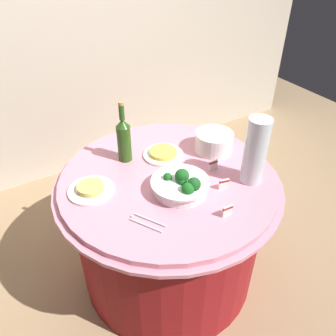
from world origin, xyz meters
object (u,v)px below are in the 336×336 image
(wine_bottle, at_px, (124,139))
(food_plate_fried_egg, at_px, (163,154))
(plate_stack, at_px, (214,142))
(decorative_fruit_vase, at_px, (255,153))
(label_placard_front, at_px, (224,184))
(label_placard_mid, at_px, (228,210))
(label_placard_rear, at_px, (213,165))
(food_plate_noodles, at_px, (91,189))
(broccoli_bowl, at_px, (181,185))
(serving_tongs, at_px, (146,222))

(wine_bottle, height_order, food_plate_fried_egg, wine_bottle)
(plate_stack, bearing_deg, decorative_fruit_vase, -90.18)
(label_placard_front, xyz_separation_m, label_placard_mid, (-0.10, -0.16, 0.00))
(label_placard_front, bearing_deg, label_placard_mid, -123.15)
(food_plate_fried_egg, bearing_deg, label_placard_mid, -89.12)
(decorative_fruit_vase, bearing_deg, label_placard_rear, 123.81)
(food_plate_noodles, xyz_separation_m, label_placard_front, (0.56, -0.30, 0.02))
(food_plate_fried_egg, height_order, food_plate_noodles, food_plate_noodles)
(broccoli_bowl, relative_size, food_plate_noodles, 1.27)
(plate_stack, relative_size, decorative_fruit_vase, 0.62)
(decorative_fruit_vase, distance_m, label_placard_mid, 0.33)
(broccoli_bowl, bearing_deg, wine_bottle, 106.38)
(serving_tongs, bearing_deg, label_placard_mid, -23.27)
(decorative_fruit_vase, bearing_deg, wine_bottle, 133.91)
(plate_stack, distance_m, wine_bottle, 0.50)
(plate_stack, bearing_deg, food_plate_fried_egg, 160.96)
(decorative_fruit_vase, relative_size, label_placard_front, 6.18)
(broccoli_bowl, relative_size, label_placard_front, 5.09)
(wine_bottle, distance_m, food_plate_fried_egg, 0.24)
(food_plate_fried_egg, bearing_deg, food_plate_noodles, -168.39)
(label_placard_front, xyz_separation_m, label_placard_rear, (0.05, 0.15, 0.00))
(broccoli_bowl, height_order, serving_tongs, broccoli_bowl)
(decorative_fruit_vase, bearing_deg, label_placard_mid, -151.09)
(broccoli_bowl, bearing_deg, serving_tongs, -157.26)
(wine_bottle, relative_size, decorative_fruit_vase, 0.99)
(decorative_fruit_vase, bearing_deg, broccoli_bowl, 164.70)
(label_placard_rear, bearing_deg, serving_tongs, -160.51)
(food_plate_fried_egg, distance_m, label_placard_front, 0.41)
(plate_stack, height_order, food_plate_fried_egg, plate_stack)
(serving_tongs, height_order, food_plate_fried_egg, food_plate_fried_egg)
(broccoli_bowl, distance_m, serving_tongs, 0.26)
(food_plate_noodles, xyz_separation_m, label_placard_mid, (0.46, -0.46, 0.02))
(decorative_fruit_vase, relative_size, serving_tongs, 2.13)
(food_plate_noodles, height_order, label_placard_mid, label_placard_mid)
(wine_bottle, height_order, food_plate_noodles, wine_bottle)
(plate_stack, bearing_deg, label_placard_front, -118.16)
(wine_bottle, bearing_deg, label_placard_front, -57.11)
(broccoli_bowl, height_order, label_placard_rear, broccoli_bowl)
(food_plate_fried_egg, relative_size, label_placard_rear, 4.00)
(food_plate_noodles, xyz_separation_m, label_placard_rear, (0.61, -0.15, 0.02))
(label_placard_rear, bearing_deg, food_plate_fried_egg, 123.58)
(broccoli_bowl, height_order, plate_stack, broccoli_bowl)
(plate_stack, xyz_separation_m, serving_tongs, (-0.59, -0.32, -0.05))
(wine_bottle, xyz_separation_m, label_placard_mid, (0.20, -0.63, -0.10))
(wine_bottle, xyz_separation_m, label_placard_front, (0.30, -0.47, -0.10))
(food_plate_fried_egg, bearing_deg, wine_bottle, 158.68)
(broccoli_bowl, relative_size, serving_tongs, 1.75)
(serving_tongs, relative_size, label_placard_mid, 2.91)
(serving_tongs, height_order, label_placard_rear, label_placard_rear)
(broccoli_bowl, xyz_separation_m, food_plate_fried_egg, (0.08, 0.31, -0.03))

